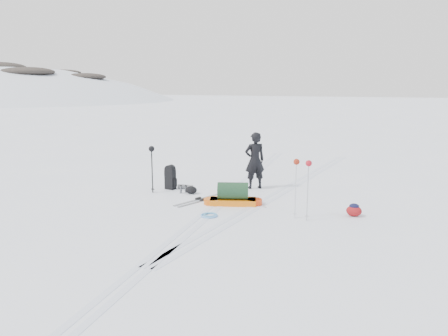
# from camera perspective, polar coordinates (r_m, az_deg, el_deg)

# --- Properties ---
(ground) EXTENTS (200.00, 200.00, 0.00)m
(ground) POSITION_cam_1_polar(r_m,az_deg,el_deg) (12.64, -0.11, -4.23)
(ground) COLOR white
(ground) RESTS_ON ground
(ski_tracks) EXTENTS (3.38, 17.97, 0.01)m
(ski_tracks) POSITION_cam_1_polar(r_m,az_deg,el_deg) (13.24, 3.74, -3.53)
(ski_tracks) COLOR silver
(ski_tracks) RESTS_ON ground
(skier) EXTENTS (0.79, 0.75, 1.81)m
(skier) POSITION_cam_1_polar(r_m,az_deg,el_deg) (13.91, 4.03, 0.98)
(skier) COLOR black
(skier) RESTS_ON ground
(pulk_sled) EXTENTS (1.70, 0.94, 0.62)m
(pulk_sled) POSITION_cam_1_polar(r_m,az_deg,el_deg) (12.17, 1.17, -3.68)
(pulk_sled) COLOR orange
(pulk_sled) RESTS_ON ground
(expedition_rucksack) EXTENTS (0.84, 0.44, 0.78)m
(expedition_rucksack) POSITION_cam_1_polar(r_m,az_deg,el_deg) (13.97, -6.78, -1.30)
(expedition_rucksack) COLOR black
(expedition_rucksack) RESTS_ON ground
(ski_poles_black) EXTENTS (0.18, 0.18, 1.46)m
(ski_poles_black) POSITION_cam_1_polar(r_m,az_deg,el_deg) (13.44, -9.43, 1.74)
(ski_poles_black) COLOR black
(ski_poles_black) RESTS_ON ground
(ski_poles_silver) EXTENTS (0.47, 0.25, 1.51)m
(ski_poles_silver) POSITION_cam_1_polar(r_m,az_deg,el_deg) (10.78, 10.20, -0.19)
(ski_poles_silver) COLOR silver
(ski_poles_silver) RESTS_ON ground
(touring_skis_grey) EXTENTS (0.95, 1.83, 0.07)m
(touring_skis_grey) POSITION_cam_1_polar(r_m,az_deg,el_deg) (12.65, -3.10, -4.17)
(touring_skis_grey) COLOR gray
(touring_skis_grey) RESTS_ON ground
(touring_skis_white) EXTENTS (1.22, 1.42, 0.06)m
(touring_skis_white) POSITION_cam_1_polar(r_m,az_deg,el_deg) (12.62, 3.62, -4.21)
(touring_skis_white) COLOR white
(touring_skis_white) RESTS_ON ground
(rope_coil) EXTENTS (0.46, 0.46, 0.05)m
(rope_coil) POSITION_cam_1_polar(r_m,az_deg,el_deg) (11.17, -1.91, -6.17)
(rope_coil) COLOR #5CA0E1
(rope_coil) RESTS_ON ground
(small_daypack) EXTENTS (0.47, 0.41, 0.33)m
(small_daypack) POSITION_cam_1_polar(r_m,az_deg,el_deg) (11.60, 16.62, -5.29)
(small_daypack) COLOR maroon
(small_daypack) RESTS_ON ground
(thermos_pair) EXTENTS (0.17, 0.25, 0.25)m
(thermos_pair) POSITION_cam_1_polar(r_m,az_deg,el_deg) (13.51, -5.34, -2.76)
(thermos_pair) COLOR #595B61
(thermos_pair) RESTS_ON ground
(stuff_sack) EXTENTS (0.40, 0.31, 0.23)m
(stuff_sack) POSITION_cam_1_polar(r_m,az_deg,el_deg) (13.39, -4.32, -2.87)
(stuff_sack) COLOR black
(stuff_sack) RESTS_ON ground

